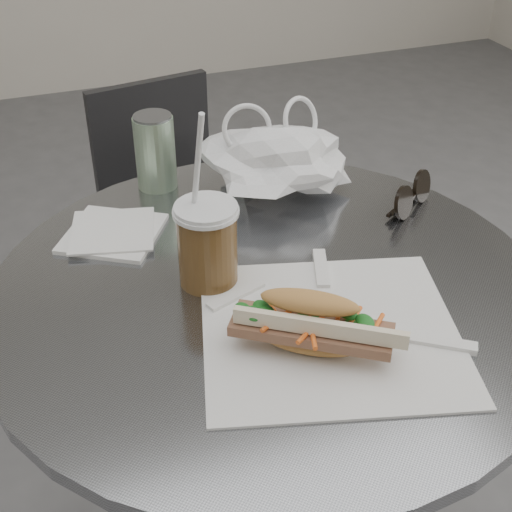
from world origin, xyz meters
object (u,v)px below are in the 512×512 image
object	(u,v)px
sunglasses	(411,197)
drink_can	(155,152)
banh_mi	(311,324)
iced_coffee	(207,243)
chair_far	(182,252)
cafe_table	(267,425)

from	to	relation	value
sunglasses	drink_can	distance (m)	0.42
banh_mi	sunglasses	distance (m)	0.38
iced_coffee	drink_can	world-z (taller)	iced_coffee
iced_coffee	chair_far	bearing A→B (deg)	79.69
sunglasses	iced_coffee	bearing A→B (deg)	157.95
cafe_table	banh_mi	xyz separation A→B (m)	(-0.00, -0.14, 0.31)
cafe_table	chair_far	size ratio (longest dim) A/B	1.06
cafe_table	drink_can	world-z (taller)	drink_can
iced_coffee	drink_can	bearing A→B (deg)	90.05
chair_far	banh_mi	size ratio (longest dim) A/B	2.99
drink_can	cafe_table	bearing A→B (deg)	-77.16
chair_far	sunglasses	distance (m)	0.79
chair_far	iced_coffee	world-z (taller)	iced_coffee
iced_coffee	banh_mi	bearing A→B (deg)	-68.23
banh_mi	iced_coffee	distance (m)	0.19
cafe_table	drink_can	xyz separation A→B (m)	(-0.07, 0.32, 0.34)
sunglasses	drink_can	world-z (taller)	drink_can
chair_far	drink_can	size ratio (longest dim) A/B	5.75
chair_far	cafe_table	bearing A→B (deg)	76.15
banh_mi	drink_can	xyz separation A→B (m)	(-0.07, 0.46, 0.02)
banh_mi	iced_coffee	bearing A→B (deg)	145.92
banh_mi	sunglasses	xyz separation A→B (m)	(0.29, 0.25, -0.02)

